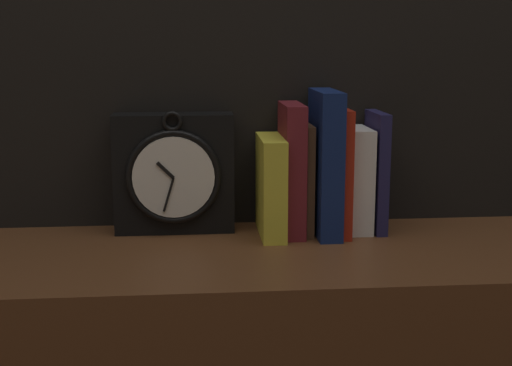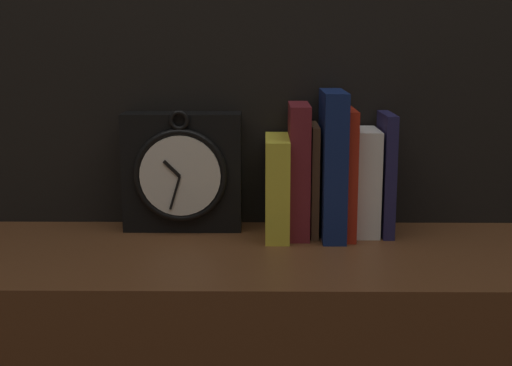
# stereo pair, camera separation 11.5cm
# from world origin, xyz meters

# --- Properties ---
(clock) EXTENTS (0.21, 0.08, 0.22)m
(clock) POSITION_xyz_m (-0.14, 0.14, 0.91)
(clock) COLOR black
(clock) RESTS_ON bookshelf
(book_slot0_yellow) EXTENTS (0.04, 0.15, 0.18)m
(book_slot0_yellow) POSITION_xyz_m (0.04, 0.10, 0.89)
(book_slot0_yellow) COLOR yellow
(book_slot0_yellow) RESTS_ON bookshelf
(book_slot1_maroon) EXTENTS (0.04, 0.13, 0.23)m
(book_slot1_maroon) POSITION_xyz_m (0.07, 0.11, 0.92)
(book_slot1_maroon) COLOR maroon
(book_slot1_maroon) RESTS_ON bookshelf
(book_slot2_brown) EXTENTS (0.01, 0.12, 0.20)m
(book_slot2_brown) POSITION_xyz_m (0.10, 0.12, 0.90)
(book_slot2_brown) COLOR brown
(book_slot2_brown) RESTS_ON bookshelf
(book_slot3_navy) EXTENTS (0.04, 0.15, 0.26)m
(book_slot3_navy) POSITION_xyz_m (0.13, 0.10, 0.93)
(book_slot3_navy) COLOR navy
(book_slot3_navy) RESTS_ON bookshelf
(book_slot4_red) EXTENTS (0.02, 0.14, 0.23)m
(book_slot4_red) POSITION_xyz_m (0.16, 0.11, 0.92)
(book_slot4_red) COLOR #B52513
(book_slot4_red) RESTS_ON bookshelf
(book_slot5_white) EXTENTS (0.04, 0.11, 0.19)m
(book_slot5_white) POSITION_xyz_m (0.20, 0.12, 0.90)
(book_slot5_white) COLOR white
(book_slot5_white) RESTS_ON bookshelf
(book_slot6_navy) EXTENTS (0.02, 0.12, 0.22)m
(book_slot6_navy) POSITION_xyz_m (0.23, 0.12, 0.91)
(book_slot6_navy) COLOR #201E49
(book_slot6_navy) RESTS_ON bookshelf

